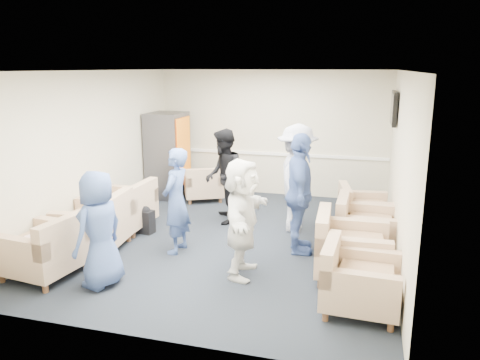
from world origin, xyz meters
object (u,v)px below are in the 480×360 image
(armchair_left_far, at_px, (127,209))
(vending_machine, at_px, (168,155))
(person_mid_right, at_px, (299,194))
(person_front_right, at_px, (242,218))
(person_back_right, at_px, (297,178))
(person_front_left, at_px, (99,229))
(person_mid_left, at_px, (176,201))
(armchair_left_near, at_px, (47,251))
(armchair_right_midfar, at_px, (362,228))
(armchair_corner, at_px, (204,186))
(armchair_right_midnear, at_px, (347,251))
(armchair_left_mid, at_px, (98,226))
(armchair_right_near, at_px, (356,282))
(armchair_right_far, at_px, (362,212))
(person_back_left, at_px, (224,176))

(armchair_left_far, height_order, vending_machine, vending_machine)
(person_mid_right, relative_size, person_front_right, 1.14)
(person_back_right, bearing_deg, person_front_left, 141.77)
(person_mid_left, relative_size, person_back_right, 0.87)
(armchair_left_near, height_order, armchair_left_far, armchair_left_near)
(person_back_right, bearing_deg, person_mid_right, -170.00)
(person_front_right, bearing_deg, armchair_right_midfar, -51.96)
(armchair_corner, distance_m, person_front_left, 4.13)
(armchair_right_midnear, distance_m, armchair_right_midfar, 1.05)
(person_front_right, bearing_deg, armchair_right_midnear, -80.77)
(person_front_left, relative_size, person_back_right, 0.82)
(armchair_right_midnear, bearing_deg, person_front_right, 99.29)
(armchair_left_mid, bearing_deg, armchair_right_near, 71.84)
(person_front_right, bearing_deg, armchair_right_far, -36.92)
(person_mid_left, bearing_deg, person_back_left, 172.60)
(armchair_left_mid, xyz_separation_m, vending_machine, (-0.19, 3.13, 0.53))
(person_mid_left, distance_m, person_back_right, 2.15)
(armchair_right_far, xyz_separation_m, person_mid_left, (-2.69, -1.68, 0.46))
(armchair_left_mid, xyz_separation_m, person_back_left, (1.48, 1.78, 0.47))
(vending_machine, distance_m, person_back_right, 3.34)
(armchair_left_mid, bearing_deg, vending_machine, 178.02)
(person_back_right, bearing_deg, armchair_right_far, -78.18)
(person_back_right, relative_size, person_mid_right, 1.01)
(vending_machine, bearing_deg, person_front_right, -53.07)
(armchair_right_midnear, height_order, person_mid_right, person_mid_right)
(armchair_right_far, bearing_deg, person_mid_left, 112.15)
(armchair_right_midfar, relative_size, person_mid_left, 0.56)
(armchair_left_mid, relative_size, person_back_right, 0.56)
(armchair_right_far, xyz_separation_m, person_back_right, (-1.09, -0.25, 0.58))
(armchair_right_near, xyz_separation_m, vending_machine, (-4.09, 4.00, 0.57))
(armchair_corner, distance_m, person_back_left, 1.59)
(person_front_left, bearing_deg, person_mid_left, 172.96)
(person_mid_left, xyz_separation_m, person_mid_right, (1.78, 0.47, 0.11))
(armchair_right_far, distance_m, armchair_corner, 3.44)
(armchair_corner, height_order, vending_machine, vending_machine)
(armchair_left_near, distance_m, armchair_right_near, 4.01)
(armchair_right_near, height_order, armchair_right_midfar, armchair_right_midfar)
(armchair_left_far, relative_size, person_mid_right, 0.50)
(armchair_right_far, relative_size, person_back_left, 0.57)
(armchair_left_mid, relative_size, person_mid_right, 0.57)
(armchair_left_far, distance_m, armchair_right_far, 4.04)
(vending_machine, bearing_deg, armchair_left_mid, -86.45)
(armchair_left_far, xyz_separation_m, armchair_right_midnear, (3.78, -0.96, 0.02))
(armchair_right_far, xyz_separation_m, vending_machine, (-4.10, 1.22, 0.57))
(armchair_left_near, distance_m, person_front_right, 2.65)
(vending_machine, bearing_deg, person_back_right, -26.00)
(person_mid_left, bearing_deg, armchair_right_near, 69.86)
(armchair_left_near, xyz_separation_m, vending_machine, (-0.08, 4.19, 0.55))
(armchair_left_near, relative_size, armchair_corner, 0.98)
(armchair_right_far, bearing_deg, armchair_right_near, 170.00)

